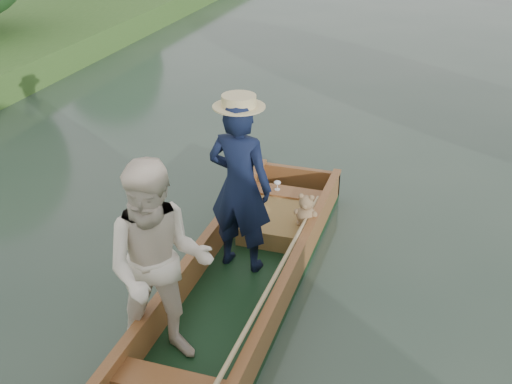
% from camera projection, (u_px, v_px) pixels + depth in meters
% --- Properties ---
extents(ground, '(120.00, 120.00, 0.00)m').
position_uv_depth(ground, '(238.00, 299.00, 6.62)').
color(ground, '#283D30').
rests_on(ground, ground).
extents(punt, '(1.43, 5.00, 2.00)m').
position_uv_depth(punt, '(212.00, 250.00, 6.09)').
color(punt, black).
rests_on(punt, ground).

